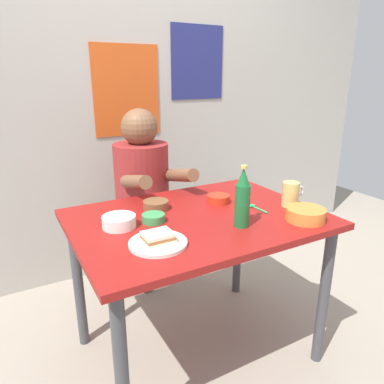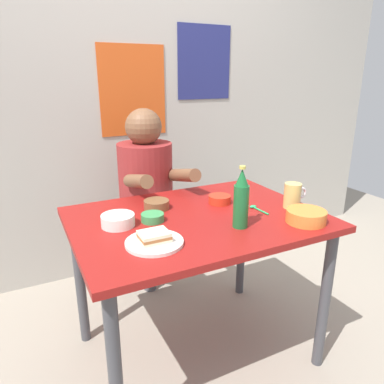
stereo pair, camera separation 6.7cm
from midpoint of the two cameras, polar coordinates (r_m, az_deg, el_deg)
ground_plane at (r=2.01m, az=-0.29°, el=-23.81°), size 6.00×6.00×0.00m
wall_back at (r=2.47m, az=-12.65°, el=16.66°), size 4.40×0.09×2.60m
dining_table at (r=1.65m, az=-0.32°, el=-6.87°), size 1.10×0.80×0.74m
stool at (r=2.29m, az=-8.40°, el=-7.85°), size 0.34×0.34×0.45m
person_seated at (r=2.14m, az=-8.80°, el=2.15°), size 0.33×0.56×0.72m
plate_orange at (r=1.36m, az=-6.85°, el=-8.10°), size 0.22×0.22×0.01m
sandwich at (r=1.35m, az=-6.89°, el=-7.15°), size 0.11×0.09×0.04m
beer_mug at (r=1.77m, az=14.42°, el=-0.34°), size 0.13×0.08×0.12m
beer_bottle at (r=1.48m, az=6.76°, el=-1.17°), size 0.06×0.06×0.26m
condiment_bowl_brown at (r=1.70m, az=-6.89°, el=-2.01°), size 0.12×0.12×0.04m
rice_bowl_white at (r=1.53m, az=-12.79°, el=-4.53°), size 0.14×0.14×0.05m
sauce_bowl_chili at (r=1.78m, az=3.15°, el=-1.06°), size 0.11×0.11×0.04m
dip_bowl_green at (r=1.56m, az=-7.39°, el=-4.08°), size 0.10×0.10×0.03m
soup_bowl_orange at (r=1.63m, az=16.51°, el=-3.36°), size 0.17×0.17×0.05m
spoon at (r=1.73m, az=8.91°, el=-2.41°), size 0.04×0.12×0.01m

